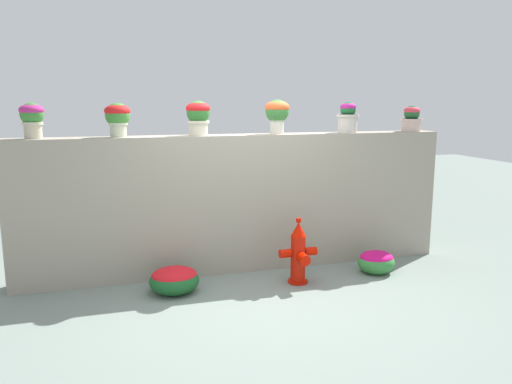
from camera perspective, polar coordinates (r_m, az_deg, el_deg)
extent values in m
plane|color=gray|center=(5.77, 0.56, -11.56)|extent=(24.00, 24.00, 0.00)
cube|color=gray|center=(6.37, -1.89, -1.26)|extent=(5.49, 0.37, 1.74)
cylinder|color=beige|center=(6.11, -24.10, 6.44)|extent=(0.19, 0.19, 0.18)
cylinder|color=beige|center=(6.10, -24.16, 7.16)|extent=(0.22, 0.22, 0.03)
sphere|color=#387C31|center=(6.10, -24.23, 8.10)|extent=(0.25, 0.25, 0.25)
ellipsoid|color=#B32878|center=(6.10, -24.26, 8.52)|extent=(0.27, 0.27, 0.14)
cylinder|color=beige|center=(6.05, -15.45, 6.87)|extent=(0.19, 0.19, 0.17)
cylinder|color=beige|center=(6.05, -15.48, 7.54)|extent=(0.22, 0.22, 0.03)
sphere|color=#3A7D31|center=(6.04, -15.53, 8.44)|extent=(0.28, 0.28, 0.28)
ellipsoid|color=red|center=(6.04, -15.55, 8.91)|extent=(0.30, 0.30, 0.16)
cylinder|color=beige|center=(6.14, -6.59, 7.26)|extent=(0.23, 0.23, 0.18)
cylinder|color=beige|center=(6.13, -6.60, 7.96)|extent=(0.27, 0.27, 0.03)
sphere|color=#2D6D2B|center=(6.13, -6.63, 9.01)|extent=(0.28, 0.28, 0.28)
ellipsoid|color=red|center=(6.13, -6.64, 9.47)|extent=(0.29, 0.29, 0.15)
cylinder|color=beige|center=(6.39, 2.42, 7.54)|extent=(0.17, 0.17, 0.20)
cylinder|color=beige|center=(6.39, 2.42, 8.31)|extent=(0.20, 0.20, 0.03)
sphere|color=#357333|center=(6.38, 2.43, 9.18)|extent=(0.30, 0.30, 0.30)
ellipsoid|color=#EA5927|center=(6.38, 2.43, 9.65)|extent=(0.31, 0.31, 0.16)
cylinder|color=beige|center=(6.78, 10.42, 7.70)|extent=(0.25, 0.25, 0.24)
cylinder|color=beige|center=(6.77, 10.45, 8.58)|extent=(0.29, 0.29, 0.03)
sphere|color=#1D612D|center=(6.77, 10.47, 9.24)|extent=(0.20, 0.20, 0.20)
ellipsoid|color=#B61F84|center=(6.77, 10.48, 9.53)|extent=(0.21, 0.21, 0.11)
cylinder|color=beige|center=(7.26, 17.30, 7.32)|extent=(0.25, 0.25, 0.17)
cylinder|color=beige|center=(7.26, 17.33, 7.88)|extent=(0.30, 0.30, 0.03)
sphere|color=#235A2D|center=(7.25, 17.36, 8.57)|extent=(0.21, 0.21, 0.21)
ellipsoid|color=#EA3C4F|center=(7.25, 17.38, 8.86)|extent=(0.22, 0.22, 0.11)
cylinder|color=red|center=(6.12, 4.77, -10.12)|extent=(0.24, 0.24, 0.03)
cylinder|color=red|center=(6.03, 4.81, -7.70)|extent=(0.18, 0.18, 0.57)
cone|color=red|center=(5.92, 4.87, -4.27)|extent=(0.18, 0.18, 0.17)
cylinder|color=red|center=(5.90, 4.88, -3.23)|extent=(0.06, 0.06, 0.05)
cylinder|color=red|center=(5.95, 3.38, -7.02)|extent=(0.14, 0.10, 0.10)
cylinder|color=red|center=(6.06, 6.24, -6.74)|extent=(0.14, 0.10, 0.10)
cylinder|color=red|center=(5.86, 5.42, -7.62)|extent=(0.13, 0.16, 0.13)
ellipsoid|color=#34803B|center=(6.57, 13.56, -7.83)|extent=(0.47, 0.43, 0.29)
ellipsoid|color=#C71168|center=(6.55, 13.58, -7.28)|extent=(0.43, 0.38, 0.16)
ellipsoid|color=#1B5827|center=(5.83, -9.30, -9.97)|extent=(0.57, 0.51, 0.31)
ellipsoid|color=red|center=(5.81, -9.32, -9.33)|extent=(0.51, 0.45, 0.17)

